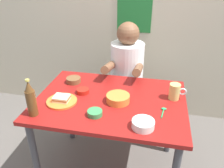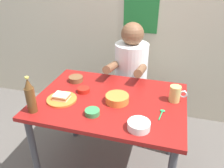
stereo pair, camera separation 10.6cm
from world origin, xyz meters
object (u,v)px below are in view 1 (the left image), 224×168
(sandwich, at_px, (62,98))
(beer_mug, at_px, (175,92))
(dining_table, at_px, (111,109))
(plate_orange, at_px, (62,101))
(stool, at_px, (126,100))
(dip_bowl_green, at_px, (95,113))
(person_seated, at_px, (127,64))
(beer_bottle, at_px, (31,99))

(sandwich, distance_m, beer_mug, 0.83)
(dining_table, xyz_separation_m, plate_orange, (-0.34, -0.11, 0.10))
(plate_orange, distance_m, sandwich, 0.02)
(dining_table, relative_size, stool, 2.44)
(stool, height_order, plate_orange, plate_orange)
(stool, relative_size, beer_mug, 3.57)
(sandwich, xyz_separation_m, dip_bowl_green, (0.28, -0.11, -0.01))
(plate_orange, bearing_deg, dining_table, 18.52)
(person_seated, relative_size, beer_mug, 5.71)
(stool, distance_m, person_seated, 0.42)
(dining_table, bearing_deg, stool, 87.34)
(dining_table, relative_size, beer_mug, 8.73)
(beer_mug, relative_size, dip_bowl_green, 1.26)
(dining_table, distance_m, sandwich, 0.38)
(beer_bottle, height_order, dip_bowl_green, beer_bottle)
(dining_table, xyz_separation_m, stool, (0.03, 0.63, -0.30))
(dining_table, bearing_deg, beer_mug, 12.57)
(beer_bottle, bearing_deg, plate_orange, 56.01)
(plate_orange, distance_m, beer_bottle, 0.25)
(person_seated, xyz_separation_m, beer_mug, (0.43, -0.52, 0.03))
(stool, bearing_deg, sandwich, -116.31)
(stool, distance_m, beer_bottle, 1.17)
(dip_bowl_green, bearing_deg, plate_orange, 158.97)
(dining_table, relative_size, dip_bowl_green, 11.00)
(sandwich, relative_size, dip_bowl_green, 1.10)
(person_seated, xyz_separation_m, plate_orange, (-0.37, -0.73, -0.02))
(person_seated, distance_m, beer_bottle, 1.04)
(plate_orange, bearing_deg, person_seated, 63.34)
(beer_mug, xyz_separation_m, beer_bottle, (-0.92, -0.40, 0.06))
(plate_orange, height_order, beer_mug, beer_mug)
(person_seated, height_order, sandwich, person_seated)
(beer_bottle, bearing_deg, dip_bowl_green, 10.65)
(plate_orange, height_order, beer_bottle, beer_bottle)
(sandwich, bearing_deg, beer_bottle, -123.99)
(stool, distance_m, sandwich, 0.93)
(dining_table, height_order, beer_bottle, beer_bottle)
(sandwich, height_order, dip_bowl_green, sandwich)
(dining_table, distance_m, stool, 0.70)
(plate_orange, distance_m, dip_bowl_green, 0.30)
(person_seated, distance_m, plate_orange, 0.82)
(sandwich, height_order, beer_mug, beer_mug)
(sandwich, height_order, beer_bottle, beer_bottle)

